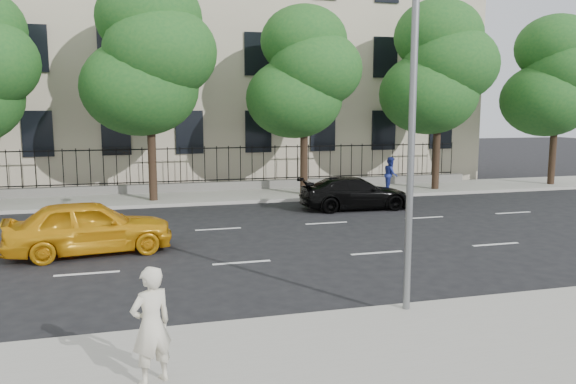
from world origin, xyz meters
name	(u,v)px	position (x,y,z in m)	size (l,w,h in m)	color
ground	(261,291)	(0.00, 0.00, 0.00)	(120.00, 120.00, 0.00)	black
near_sidewalk	(314,362)	(0.00, -4.00, 0.07)	(60.00, 4.00, 0.15)	gray
far_sidewalk	(197,197)	(0.00, 14.00, 0.07)	(60.00, 4.00, 0.15)	gray
lane_markings	(228,244)	(0.00, 4.75, 0.01)	(49.60, 4.62, 0.01)	silver
masonry_building	(178,27)	(0.00, 22.95, 9.02)	(34.60, 12.11, 18.50)	beige
iron_fence	(193,181)	(0.00, 15.70, 0.65)	(30.00, 0.50, 2.20)	slate
street_light	(401,59)	(2.50, -1.77, 5.15)	(0.25, 3.32, 8.05)	slate
tree_c	(149,57)	(-1.96, 13.36, 6.41)	(5.89, 5.50, 9.80)	#382619
tree_d	(304,73)	(5.04, 13.36, 5.84)	(5.34, 4.94, 8.84)	#382619
tree_e	(439,68)	(12.04, 13.36, 6.20)	(5.71, 5.31, 9.46)	#382619
tree_f	(556,77)	(19.04, 13.36, 5.88)	(5.52, 5.12, 9.01)	#382619
yellow_taxi	(89,227)	(-4.06, 4.63, 0.79)	(1.87, 4.66, 1.59)	orange
black_sedan	(355,193)	(6.13, 9.53, 0.68)	(1.90, 4.66, 1.35)	black
woman_near	(151,325)	(-2.56, -4.17, 1.04)	(0.65, 0.42, 1.77)	beige
pedestrian_far	(391,174)	(9.36, 12.88, 1.00)	(0.83, 0.64, 1.70)	navy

